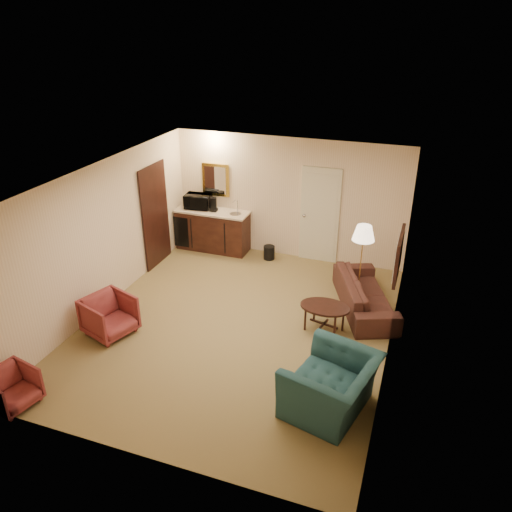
% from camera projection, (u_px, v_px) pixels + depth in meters
% --- Properties ---
extents(ground, '(6.00, 6.00, 0.00)m').
position_uv_depth(ground, '(237.00, 325.00, 8.54)').
color(ground, olive).
rests_on(ground, ground).
extents(room_walls, '(5.02, 6.01, 2.61)m').
position_uv_depth(room_walls, '(247.00, 216.00, 8.47)').
color(room_walls, beige).
rests_on(room_walls, ground).
extents(wetbar_cabinet, '(1.64, 0.58, 0.92)m').
position_uv_depth(wetbar_cabinet, '(213.00, 230.00, 11.14)').
color(wetbar_cabinet, '#3D1E13').
rests_on(wetbar_cabinet, ground).
extents(sofa, '(1.29, 2.07, 0.78)m').
position_uv_depth(sofa, '(365.00, 289.00, 8.89)').
color(sofa, black).
rests_on(sofa, ground).
extents(teal_armchair, '(1.04, 1.35, 1.04)m').
position_uv_depth(teal_armchair, '(332.00, 377.00, 6.52)').
color(teal_armchair, '#204652').
rests_on(teal_armchair, ground).
extents(rose_chair_near, '(0.87, 0.90, 0.74)m').
position_uv_depth(rose_chair_near, '(109.00, 314.00, 8.18)').
color(rose_chair_near, maroon).
rests_on(rose_chair_near, ground).
extents(rose_chair_far, '(0.66, 0.69, 0.60)m').
position_uv_depth(rose_chair_far, '(12.00, 387.00, 6.68)').
color(rose_chair_far, maroon).
rests_on(rose_chair_far, ground).
extents(coffee_table, '(0.94, 0.74, 0.48)m').
position_uv_depth(coffee_table, '(324.00, 318.00, 8.31)').
color(coffee_table, black).
rests_on(coffee_table, ground).
extents(floor_lamp, '(0.44, 0.44, 1.51)m').
position_uv_depth(floor_lamp, '(361.00, 264.00, 8.97)').
color(floor_lamp, '#B7863D').
rests_on(floor_lamp, ground).
extents(waste_bin, '(0.26, 0.26, 0.30)m').
position_uv_depth(waste_bin, '(269.00, 253.00, 10.81)').
color(waste_bin, black).
rests_on(waste_bin, ground).
extents(microwave, '(0.59, 0.37, 0.38)m').
position_uv_depth(microwave, '(198.00, 200.00, 11.01)').
color(microwave, black).
rests_on(microwave, wetbar_cabinet).
extents(coffee_maker, '(0.21, 0.21, 0.31)m').
position_uv_depth(coffee_maker, '(213.00, 204.00, 10.86)').
color(coffee_maker, black).
rests_on(coffee_maker, wetbar_cabinet).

